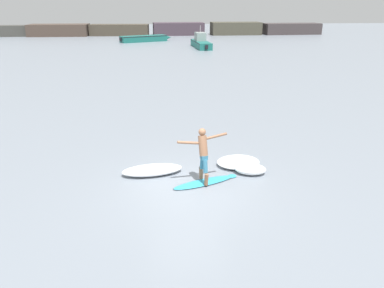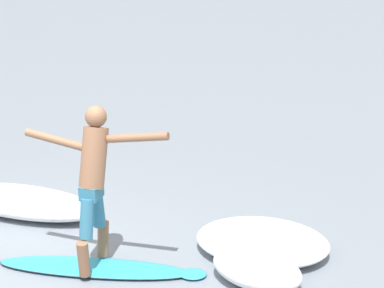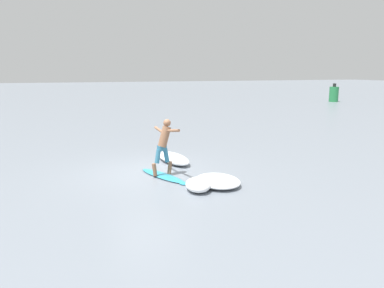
{
  "view_description": "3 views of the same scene",
  "coord_description": "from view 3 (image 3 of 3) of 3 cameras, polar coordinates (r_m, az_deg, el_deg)",
  "views": [
    {
      "loc": [
        -0.86,
        -10.93,
        5.74
      ],
      "look_at": [
        0.3,
        1.14,
        1.14
      ],
      "focal_mm": 35.0,
      "sensor_mm": 36.0,
      "label": 1
    },
    {
      "loc": [
        6.11,
        -7.24,
        4.74
      ],
      "look_at": [
        1.03,
        1.92,
        1.12
      ],
      "focal_mm": 85.0,
      "sensor_mm": 36.0,
      "label": 2
    },
    {
      "loc": [
        12.19,
        -2.65,
        3.46
      ],
      "look_at": [
        0.36,
        1.49,
        0.97
      ],
      "focal_mm": 35.0,
      "sensor_mm": 36.0,
      "label": 3
    }
  ],
  "objects": [
    {
      "name": "surfboard",
      "position": [
        12.41,
        -4.43,
        -4.85
      ],
      "size": [
        2.39,
        1.28,
        0.19
      ],
      "color": "#32A5C7",
      "rests_on": "ground"
    },
    {
      "name": "ground_plane",
      "position": [
        12.94,
        -6.78,
        -4.35
      ],
      "size": [
        200.0,
        200.0,
        0.0
      ],
      "primitive_type": "plane",
      "color": "gray"
    },
    {
      "name": "wave_foam_at_tail",
      "position": [
        14.25,
        -2.85,
        -2.18
      ],
      "size": [
        2.24,
        1.13,
        0.32
      ],
      "color": "white",
      "rests_on": "ground"
    },
    {
      "name": "wave_foam_at_nose",
      "position": [
        11.49,
        3.95,
        -5.62
      ],
      "size": [
        1.72,
        1.44,
        0.27
      ],
      "color": "white",
      "rests_on": "ground"
    },
    {
      "name": "surfer",
      "position": [
        12.21,
        -4.27,
        0.3
      ],
      "size": [
        1.7,
        0.76,
        1.84
      ],
      "color": "#8F6145",
      "rests_on": "surfboard"
    },
    {
      "name": "wave_foam_beside",
      "position": [
        10.97,
        0.93,
        -6.2
      ],
      "size": [
        1.28,
        1.0,
        0.35
      ],
      "color": "white",
      "rests_on": "ground"
    },
    {
      "name": "channel_marker_buoy",
      "position": [
        44.51,
        20.8,
        7.13
      ],
      "size": [
        0.99,
        0.99,
        2.01
      ],
      "color": "#288447",
      "rests_on": "ground"
    }
  ]
}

